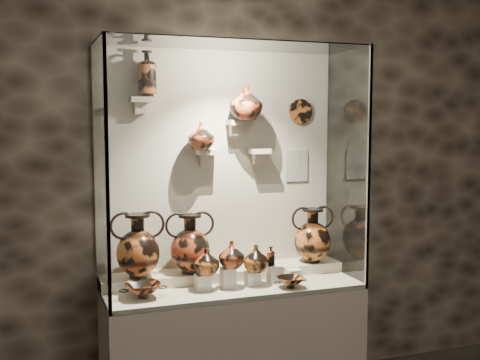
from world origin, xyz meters
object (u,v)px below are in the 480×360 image
object	(u,v)px
jug_b	(231,255)
ovoid_vase_a	(201,136)
kylix_right	(290,281)
lekythos_tall	(147,71)
amphora_mid	(190,243)
lekythos_small	(271,255)
amphora_left	(138,246)
ovoid_vase_b	(246,102)
jug_c	(256,258)
amphora_right	(312,235)
jug_a	(206,261)
kylix_left	(143,289)

from	to	relation	value
jug_b	ovoid_vase_a	xyz separation A→B (m)	(-0.12, 0.27, 0.76)
kylix_right	lekythos_tall	distance (m)	1.65
amphora_mid	lekythos_small	distance (m)	0.54
amphora_left	kylix_right	distance (m)	1.02
kylix_right	ovoid_vase_b	world-z (taller)	ovoid_vase_b
jug_c	ovoid_vase_b	bearing A→B (deg)	102.45
amphora_right	jug_b	world-z (taller)	amphora_right
amphora_mid	lekythos_tall	distance (m)	1.17
lekythos_small	jug_c	bearing A→B (deg)	177.44
amphora_left	jug_a	bearing A→B (deg)	-23.84
kylix_left	kylix_right	xyz separation A→B (m)	(0.94, -0.10, -0.01)
kylix_right	amphora_mid	bearing A→B (deg)	131.69
lekythos_small	kylix_right	xyz separation A→B (m)	(0.09, -0.13, -0.15)
jug_b	lekythos_small	bearing A→B (deg)	-22.17
amphora_left	ovoid_vase_b	distance (m)	1.20
amphora_right	ovoid_vase_a	xyz separation A→B (m)	(-0.80, 0.07, 0.71)
amphora_left	lekythos_tall	size ratio (longest dim) A/B	1.26
jug_a	lekythos_tall	xyz separation A→B (m)	(-0.31, 0.29, 1.22)
amphora_left	ovoid_vase_a	xyz separation A→B (m)	(0.45, 0.08, 0.70)
jug_c	ovoid_vase_b	size ratio (longest dim) A/B	0.76
jug_b	jug_c	size ratio (longest dim) A/B	0.98
amphora_left	amphora_mid	size ratio (longest dim) A/B	1.06
lekythos_small	ovoid_vase_b	size ratio (longest dim) A/B	0.63
amphora_mid	jug_b	bearing A→B (deg)	-25.52
amphora_mid	jug_c	size ratio (longest dim) A/B	2.21
kylix_left	kylix_right	world-z (taller)	kylix_left
amphora_left	amphora_right	bearing A→B (deg)	1.39
amphora_left	kylix_right	bearing A→B (deg)	-17.90
lekythos_tall	ovoid_vase_b	bearing A→B (deg)	-4.66
kylix_left	lekythos_tall	distance (m)	1.39
kylix_left	ovoid_vase_a	distance (m)	1.07
jug_b	lekythos_tall	world-z (taller)	lekythos_tall
jug_a	kylix_left	world-z (taller)	jug_a
jug_b	lekythos_small	distance (m)	0.28
jug_b	lekythos_small	size ratio (longest dim) A/B	1.20
lekythos_tall	ovoid_vase_b	xyz separation A→B (m)	(0.67, -0.05, -0.20)
amphora_left	lekythos_tall	bearing A→B (deg)	47.36
lekythos_small	kylix_right	world-z (taller)	lekythos_small
amphora_mid	amphora_right	xyz separation A→B (m)	(0.91, 0.00, -0.00)
kylix_left	kylix_right	bearing A→B (deg)	-26.48
kylix_right	lekythos_tall	world-z (taller)	lekythos_tall
lekythos_tall	amphora_left	bearing A→B (deg)	-134.16
amphora_mid	lekythos_tall	xyz separation A→B (m)	(-0.25, 0.09, 1.13)
lekythos_small	kylix_right	distance (m)	0.22
jug_b	jug_a	bearing A→B (deg)	157.83
amphora_left	jug_b	size ratio (longest dim) A/B	2.38
kylix_left	jug_b	bearing A→B (deg)	-17.42
ovoid_vase_a	ovoid_vase_b	bearing A→B (deg)	-9.97
amphora_mid	jug_a	size ratio (longest dim) A/B	2.27
lekythos_small	kylix_left	xyz separation A→B (m)	(-0.86, -0.03, -0.14)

